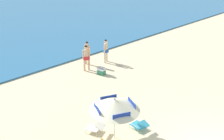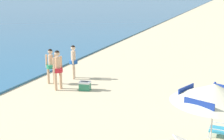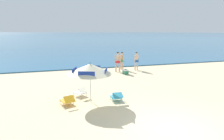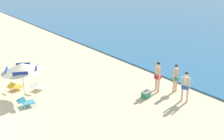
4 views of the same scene
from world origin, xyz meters
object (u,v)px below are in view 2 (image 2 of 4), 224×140
object	(u,v)px
beach_umbrella_striped_main	(214,93)
lounge_chair_facing_sea	(224,128)
cooler_box	(85,86)
person_wading_in	(73,59)
person_standing_near_shore	(58,67)
person_standing_beside	(51,64)

from	to	relation	value
beach_umbrella_striped_main	lounge_chair_facing_sea	size ratio (longest dim) A/B	2.86
lounge_chair_facing_sea	cooler_box	size ratio (longest dim) A/B	1.66
lounge_chair_facing_sea	person_wading_in	bearing A→B (deg)	59.22
lounge_chair_facing_sea	person_standing_near_shore	bearing A→B (deg)	71.05
lounge_chair_facing_sea	cooler_box	xyz separation A→B (m)	(2.76, 5.95, -0.07)
person_standing_beside	cooler_box	world-z (taller)	person_standing_beside
lounge_chair_facing_sea	person_standing_beside	distance (m)	8.51
beach_umbrella_striped_main	person_wading_in	size ratio (longest dim) A/B	1.51
person_standing_near_shore	person_standing_beside	bearing A→B (deg)	48.19
beach_umbrella_striped_main	cooler_box	distance (m)	7.09
lounge_chair_facing_sea	person_wading_in	world-z (taller)	person_wading_in
lounge_chair_facing_sea	person_standing_beside	size ratio (longest dim) A/B	0.53
beach_umbrella_striped_main	person_wading_in	world-z (taller)	beach_umbrella_striped_main
person_standing_beside	person_standing_near_shore	bearing A→B (deg)	-131.81
person_standing_near_shore	person_wading_in	xyz separation A→B (m)	(1.92, 0.21, -0.05)
lounge_chair_facing_sea	person_standing_beside	world-z (taller)	person_standing_beside
beach_umbrella_striped_main	cooler_box	bearing A→B (deg)	54.09
cooler_box	person_standing_beside	bearing A→B (deg)	79.18
beach_umbrella_striped_main	lounge_chair_facing_sea	bearing A→B (deg)	-14.70
cooler_box	person_wading_in	bearing A→B (deg)	40.63
person_wading_in	cooler_box	bearing A→B (deg)	-139.37
beach_umbrella_striped_main	person_standing_near_shore	bearing A→B (deg)	61.09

